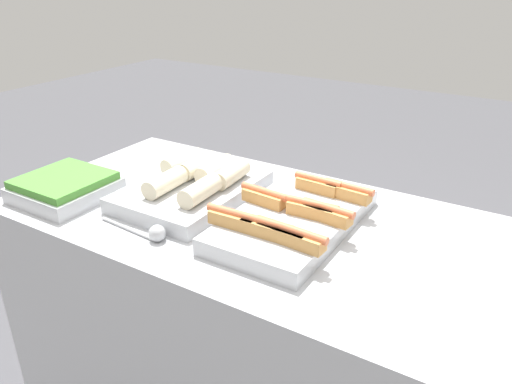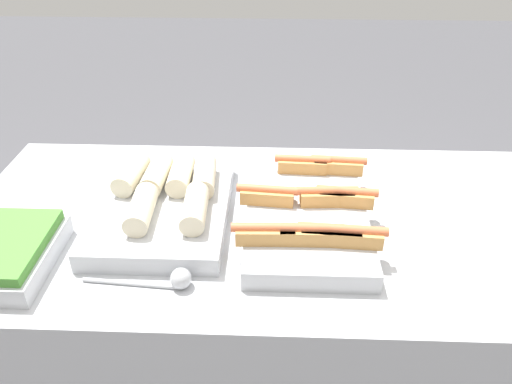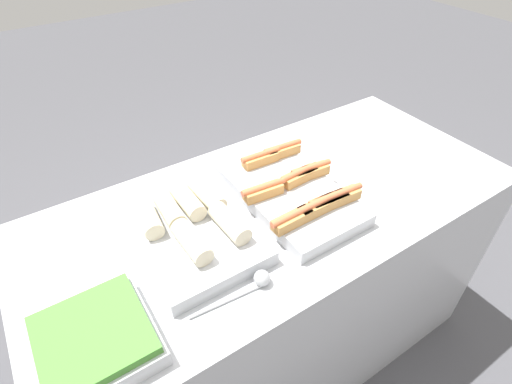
{
  "view_description": "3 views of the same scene",
  "coord_description": "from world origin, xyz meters",
  "px_view_note": "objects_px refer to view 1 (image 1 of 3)",
  "views": [
    {
      "loc": [
        0.6,
        -1.13,
        1.63
      ],
      "look_at": [
        -0.09,
        0.0,
        1.02
      ],
      "focal_mm": 35.0,
      "sensor_mm": 36.0,
      "label": 1
    },
    {
      "loc": [
        -0.05,
        -1.06,
        1.7
      ],
      "look_at": [
        -0.09,
        0.0,
        1.02
      ],
      "focal_mm": 35.0,
      "sensor_mm": 36.0,
      "label": 2
    },
    {
      "loc": [
        -0.64,
        -0.84,
        1.85
      ],
      "look_at": [
        -0.09,
        0.0,
        1.02
      ],
      "focal_mm": 28.0,
      "sensor_mm": 36.0,
      "label": 3
    }
  ],
  "objects_px": {
    "tray_wraps": "(194,186)",
    "serving_spoon_near": "(152,232)",
    "tray_hotdogs": "(294,217)",
    "tray_side_front": "(65,187)"
  },
  "relations": [
    {
      "from": "tray_hotdogs",
      "to": "tray_wraps",
      "type": "xyz_separation_m",
      "value": [
        -0.37,
        0.02,
        0.0
      ]
    },
    {
      "from": "tray_hotdogs",
      "to": "tray_wraps",
      "type": "relative_size",
      "value": 1.18
    },
    {
      "from": "tray_wraps",
      "to": "serving_spoon_near",
      "type": "relative_size",
      "value": 1.9
    },
    {
      "from": "tray_side_front",
      "to": "tray_wraps",
      "type": "bearing_deg",
      "value": 31.46
    },
    {
      "from": "tray_wraps",
      "to": "serving_spoon_near",
      "type": "bearing_deg",
      "value": -76.66
    },
    {
      "from": "tray_hotdogs",
      "to": "tray_wraps",
      "type": "height_order",
      "value": "tray_wraps"
    },
    {
      "from": "tray_wraps",
      "to": "serving_spoon_near",
      "type": "distance_m",
      "value": 0.28
    },
    {
      "from": "tray_side_front",
      "to": "serving_spoon_near",
      "type": "xyz_separation_m",
      "value": [
        0.42,
        -0.05,
        -0.02
      ]
    },
    {
      "from": "tray_hotdogs",
      "to": "serving_spoon_near",
      "type": "xyz_separation_m",
      "value": [
        -0.31,
        -0.26,
        -0.02
      ]
    },
    {
      "from": "tray_hotdogs",
      "to": "tray_wraps",
      "type": "bearing_deg",
      "value": 177.55
    }
  ]
}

